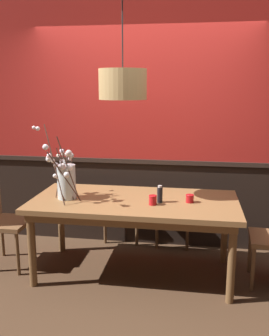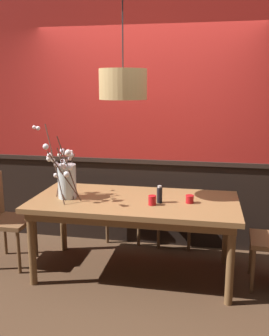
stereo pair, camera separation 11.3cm
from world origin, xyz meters
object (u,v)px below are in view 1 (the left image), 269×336
Objects in this scene: chair_head_west_end at (0,216)px; pendant_lamp at (123,84)px; chair_far_side_right at (174,200)px; chair_far_side_left at (124,195)px; dining_table at (134,208)px; candle_holder_nearer_edge at (190,198)px; condiment_bottle at (160,194)px; candle_holder_nearer_center at (153,200)px; vase_with_blossoms at (65,179)px.

chair_head_west_end is 1.85m from pendant_lamp.
chair_far_side_right is 0.61m from chair_far_side_left.
chair_far_side_left is 1.59m from pendant_lamp.
pendant_lamp is (-0.12, 0.04, 1.17)m from dining_table.
candle_holder_nearer_edge is (0.53, -0.01, 0.12)m from dining_table.
condiment_bottle is (1.65, -0.03, 0.31)m from chair_head_west_end.
pendant_lamp reaches higher than candle_holder_nearer_center.
chair_far_side_left is 1.14m from condiment_bottle.
chair_far_side_right is 1.01m from condiment_bottle.
vase_with_blossoms is at bearing -136.20° from chair_far_side_right.
vase_with_blossoms reaches higher than candle_holder_nearer_center.
vase_with_blossoms reaches higher than candle_holder_nearer_edge.
pendant_lamp is at bearing 12.11° from vase_with_blossoms.
candle_holder_nearer_edge is (0.34, 0.13, -0.01)m from candle_holder_nearer_center.
condiment_bottle is at bearing -171.75° from candle_holder_nearer_edge.
candle_holder_nearer_edge is at bearing 2.97° from vase_with_blossoms.
condiment_bottle is (0.06, 0.09, 0.03)m from candle_holder_nearer_center.
dining_table is 2.05× the size of chair_far_side_left.
candle_holder_nearer_edge is at bearing 8.25° from condiment_bottle.
pendant_lamp is (0.15, -0.87, 1.32)m from chair_far_side_left.
chair_head_west_end is 1.47m from chair_far_side_left.
condiment_bottle is at bearing -12.21° from dining_table.
candle_holder_nearer_center is at bearing -3.98° from chair_head_west_end.
vase_with_blossoms is at bearing -167.89° from pendant_lamp.
candle_holder_nearer_center reaches higher than candle_holder_nearer_edge.
candle_holder_nearer_center is at bearing -35.90° from dining_table.
chair_far_side_left is 5.92× the size of condiment_bottle.
condiment_bottle is (-0.09, -0.94, 0.34)m from chair_far_side_right.
candle_holder_nearer_edge is (0.80, -0.93, 0.27)m from chair_far_side_left.
pendant_lamp is (0.55, 0.12, 0.89)m from vase_with_blossoms.
vase_with_blossoms is 0.92m from condiment_bottle.
candle_holder_nearer_center is (1.59, -0.11, 0.28)m from chair_head_west_end.
vase_with_blossoms is at bearing -3.62° from chair_head_west_end.
candle_holder_nearer_center is 1.10m from pendant_lamp.
chair_far_side_right is (1.74, 0.92, -0.03)m from chair_head_west_end.
vase_with_blossoms is 0.87m from candle_holder_nearer_center.
candle_holder_nearer_edge is 0.48× the size of condiment_bottle.
candle_holder_nearer_center is at bearing -66.22° from chair_far_side_left.
chair_far_side_left reaches higher than candle_holder_nearer_edge.
chair_far_side_right is at bearing -2.44° from chair_far_side_left.
chair_far_side_right is 0.94× the size of chair_far_side_left.
chair_far_side_left is at bearing 118.30° from condiment_bottle.
chair_head_west_end reaches higher than chair_far_side_right.
dining_table is 12.14× the size of condiment_bottle.
pendant_lamp is at bearing -118.34° from chair_far_side_right.
condiment_bottle is at bearing 1.34° from vase_with_blossoms.
chair_head_west_end is 0.88× the size of pendant_lamp.
candle_holder_nearer_edge is 1.24m from pendant_lamp.
dining_table is at bearing -19.93° from pendant_lamp.
chair_far_side_right is at bearing 27.83° from chair_head_west_end.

